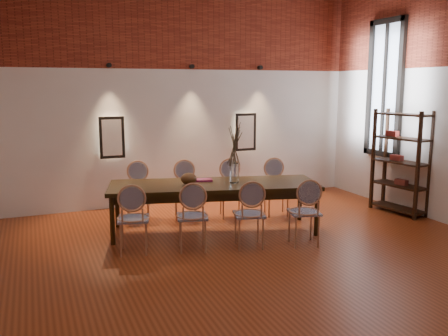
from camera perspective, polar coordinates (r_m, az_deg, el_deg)
name	(u,v)px	position (r m, az deg, el deg)	size (l,w,h in m)	color
floor	(265,265)	(6.09, 4.98, -11.50)	(7.00, 7.00, 0.02)	brown
wall_back	(180,97)	(8.98, -5.33, 8.54)	(7.00, 0.10, 4.00)	silver
brick_band_back	(180,27)	(8.97, -5.33, 16.54)	(7.00, 0.02, 1.50)	maroon
niche_left	(112,137)	(8.63, -13.36, 3.60)	(0.36, 0.06, 0.66)	#FFEAC6
niche_right	(245,132)	(9.39, 2.55, 4.35)	(0.36, 0.06, 0.66)	#FFEAC6
spot_fixture_left	(109,65)	(8.56, -13.67, 11.92)	(0.08, 0.08, 0.10)	black
spot_fixture_mid	(192,66)	(8.92, -3.89, 12.09)	(0.08, 0.08, 0.10)	black
spot_fixture_right	(260,68)	(9.45, 4.37, 11.96)	(0.08, 0.08, 0.10)	black
window_glass	(385,89)	(9.30, 18.84, 9.03)	(0.02, 0.78, 2.38)	silver
window_frame	(384,89)	(9.28, 18.74, 9.04)	(0.08, 0.90, 2.50)	black
window_mullion	(384,89)	(9.28, 18.74, 9.04)	(0.06, 0.06, 2.40)	black
dining_table	(214,207)	(7.25, -1.20, -4.76)	(3.13, 1.00, 0.75)	black
chair_near_a	(133,218)	(6.43, -10.85, -5.98)	(0.44, 0.44, 0.94)	tan
chair_near_b	(192,216)	(6.43, -3.85, -5.80)	(0.44, 0.44, 0.94)	tan
chair_near_c	(249,214)	(6.53, 3.04, -5.55)	(0.44, 0.44, 0.94)	tan
chair_near_d	(304,212)	(6.72, 9.62, -5.23)	(0.44, 0.44, 0.94)	tan
chair_far_a	(138,192)	(7.94, -10.32, -2.90)	(0.44, 0.44, 0.94)	tan
chair_far_b	(185,191)	(7.95, -4.68, -2.76)	(0.44, 0.44, 0.94)	tan
chair_far_c	(231,189)	(8.03, 0.90, -2.60)	(0.44, 0.44, 0.94)	tan
chair_far_d	(276,188)	(8.18, 6.32, -2.42)	(0.44, 0.44, 0.94)	tan
vase	(234,173)	(7.17, 1.25, -0.61)	(0.14, 0.14, 0.30)	silver
dried_branches	(234,144)	(7.10, 1.27, 2.96)	(0.50, 0.50, 0.70)	#473D27
bowl	(189,179)	(7.06, -4.26, -1.30)	(0.24, 0.24, 0.18)	#553317
book	(204,180)	(7.34, -2.47, -1.45)	(0.26, 0.18, 0.03)	maroon
shelving_rack	(401,162)	(8.75, 20.48, 0.68)	(0.38, 1.00, 1.80)	black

